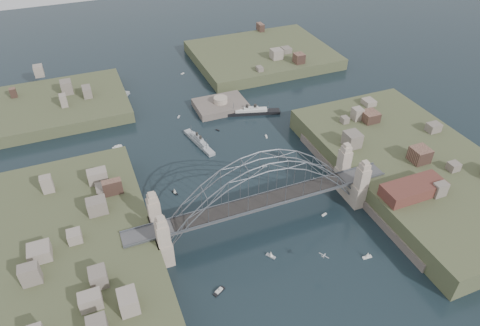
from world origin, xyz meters
name	(u,v)px	position (x,y,z in m)	size (l,w,h in m)	color
ground	(262,221)	(0.00, 0.00, 0.00)	(500.00, 500.00, 0.00)	black
bridge	(263,191)	(0.00, 0.00, 12.32)	(84.00, 13.80, 24.60)	#464649
shore_west	(68,273)	(-57.32, 0.00, 1.97)	(50.50, 90.00, 12.00)	#41472A
shore_east	(412,173)	(57.32, 0.00, 1.97)	(50.50, 90.00, 12.00)	#41472A
headland_nw	(56,110)	(-55.00, 95.00, 0.50)	(60.00, 45.00, 9.00)	#41472A
headland_ne	(262,58)	(50.00, 110.00, 0.75)	(70.00, 55.00, 9.50)	#41472A
fort_island	(221,109)	(12.00, 70.00, -0.34)	(22.00, 16.00, 9.40)	#5B5048
wharf_shed	(413,189)	(44.00, -14.00, 10.00)	(20.00, 8.00, 4.00)	#592D26
finger_pier	(424,247)	(39.00, -28.00, 0.70)	(4.00, 22.00, 1.40)	#464649
naval_cruiser_near	(199,142)	(-5.16, 47.54, 0.93)	(6.73, 20.10, 5.99)	#9DA1A5
naval_cruiser_far	(119,100)	(-28.18, 92.35, 0.88)	(11.52, 15.03, 5.65)	#9DA1A5
ocean_liner	(251,112)	(22.45, 60.74, 0.95)	(24.79, 10.23, 6.10)	black
aeroplane	(324,256)	(6.98, -24.07, 6.59)	(1.77, 2.77, 0.44)	#AAADB2
small_boat_a	(175,191)	(-21.66, 22.90, 0.85)	(1.57, 2.61, 2.38)	silver
small_boat_b	(264,166)	(12.24, 24.79, 0.29)	(1.99, 0.72, 1.43)	silver
small_boat_c	(271,255)	(-3.50, -14.00, 0.78)	(2.35, 2.92, 2.38)	silver
small_boat_d	(266,137)	(21.07, 42.14, 0.15)	(1.15, 2.17, 0.45)	silver
small_boat_e	(117,147)	(-35.10, 57.12, 0.28)	(3.80, 2.02, 1.43)	silver
small_boat_f	(218,130)	(4.68, 53.82, 0.15)	(1.27, 1.60, 0.45)	silver
small_boat_g	(367,256)	(21.73, -24.64, 0.80)	(2.81, 1.07, 2.38)	silver
small_boat_h	(179,117)	(-7.16, 69.76, 0.15)	(1.68, 2.18, 0.45)	silver
small_boat_i	(313,179)	(24.53, 10.81, 0.90)	(1.62, 2.33, 2.38)	silver
small_boat_j	(219,291)	(-21.27, -19.70, 0.28)	(3.75, 2.79, 1.43)	silver
small_boat_k	(183,74)	(5.95, 109.37, 0.15)	(2.03, 1.56, 0.45)	silver
small_boat_l	(99,187)	(-44.82, 34.68, 0.85)	(2.56, 1.14, 2.38)	silver
small_boat_m	(324,215)	(19.39, -5.06, 0.15)	(2.01, 1.16, 0.45)	silver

